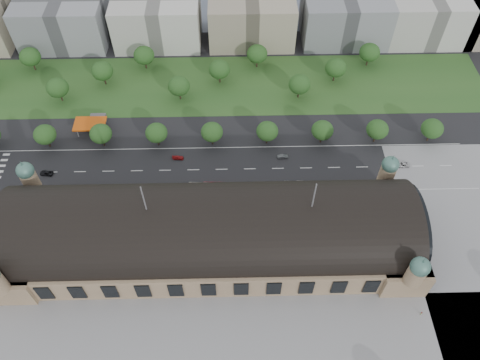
{
  "coord_description": "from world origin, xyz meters",
  "views": [
    {
      "loc": [
        9.08,
        -89.62,
        152.48
      ],
      "look_at": [
        11.47,
        20.89,
        14.0
      ],
      "focal_mm": 35.0,
      "sensor_mm": 36.0,
      "label": 1
    }
  ],
  "objects_px": {
    "parked_car_4": "(78,197)",
    "bus_east": "(297,185)",
    "parked_car_1": "(94,195)",
    "traffic_car_6": "(402,165)",
    "pedestrian_0": "(421,313)",
    "petrol_station": "(94,121)",
    "parked_car_2": "(50,197)",
    "parked_car_0": "(14,197)",
    "parked_car_5": "(125,200)",
    "parked_car_6": "(117,202)",
    "bus_mid": "(205,187)",
    "parked_car_3": "(114,195)",
    "traffic_car_3": "(178,158)",
    "traffic_car_2": "(47,173)",
    "bus_west": "(219,187)",
    "traffic_car_5": "(283,157)"
  },
  "relations": [
    {
      "from": "traffic_car_6",
      "to": "parked_car_1",
      "type": "bearing_deg",
      "value": -85.2
    },
    {
      "from": "traffic_car_2",
      "to": "bus_west",
      "type": "height_order",
      "value": "bus_west"
    },
    {
      "from": "traffic_car_6",
      "to": "pedestrian_0",
      "type": "relative_size",
      "value": 3.52
    },
    {
      "from": "pedestrian_0",
      "to": "parked_car_4",
      "type": "bearing_deg",
      "value": 164.74
    },
    {
      "from": "parked_car_0",
      "to": "bus_mid",
      "type": "distance_m",
      "value": 77.17
    },
    {
      "from": "parked_car_2",
      "to": "parked_car_1",
      "type": "bearing_deg",
      "value": 55.21
    },
    {
      "from": "traffic_car_2",
      "to": "bus_east",
      "type": "height_order",
      "value": "bus_east"
    },
    {
      "from": "bus_mid",
      "to": "pedestrian_0",
      "type": "distance_m",
      "value": 92.56
    },
    {
      "from": "traffic_car_3",
      "to": "parked_car_5",
      "type": "xyz_separation_m",
      "value": [
        -20.08,
        -22.21,
        0.06
      ]
    },
    {
      "from": "petrol_station",
      "to": "parked_car_1",
      "type": "bearing_deg",
      "value": -81.23
    },
    {
      "from": "parked_car_0",
      "to": "bus_east",
      "type": "relative_size",
      "value": 0.36
    },
    {
      "from": "parked_car_4",
      "to": "bus_east",
      "type": "bearing_deg",
      "value": 69.16
    },
    {
      "from": "traffic_car_5",
      "to": "bus_east",
      "type": "height_order",
      "value": "bus_east"
    },
    {
      "from": "bus_east",
      "to": "pedestrian_0",
      "type": "height_order",
      "value": "bus_east"
    },
    {
      "from": "traffic_car_2",
      "to": "parked_car_3",
      "type": "relative_size",
      "value": 1.4
    },
    {
      "from": "parked_car_0",
      "to": "pedestrian_0",
      "type": "distance_m",
      "value": 160.62
    },
    {
      "from": "traffic_car_6",
      "to": "traffic_car_2",
      "type": "bearing_deg",
      "value": -90.59
    },
    {
      "from": "parked_car_3",
      "to": "bus_west",
      "type": "height_order",
      "value": "bus_west"
    },
    {
      "from": "traffic_car_3",
      "to": "parked_car_4",
      "type": "distance_m",
      "value": 44.01
    },
    {
      "from": "parked_car_0",
      "to": "parked_car_1",
      "type": "bearing_deg",
      "value": 58.73
    },
    {
      "from": "parked_car_2",
      "to": "parked_car_6",
      "type": "relative_size",
      "value": 1.04
    },
    {
      "from": "parked_car_3",
      "to": "traffic_car_3",
      "type": "bearing_deg",
      "value": 99.86
    },
    {
      "from": "parked_car_1",
      "to": "parked_car_6",
      "type": "relative_size",
      "value": 1.12
    },
    {
      "from": "parked_car_0",
      "to": "parked_car_5",
      "type": "bearing_deg",
      "value": 55.12
    },
    {
      "from": "bus_west",
      "to": "traffic_car_2",
      "type": "bearing_deg",
      "value": 85.69
    },
    {
      "from": "petrol_station",
      "to": "bus_mid",
      "type": "height_order",
      "value": "petrol_station"
    },
    {
      "from": "parked_car_4",
      "to": "bus_west",
      "type": "height_order",
      "value": "bus_west"
    },
    {
      "from": "traffic_car_5",
      "to": "parked_car_3",
      "type": "height_order",
      "value": "traffic_car_5"
    },
    {
      "from": "petrol_station",
      "to": "parked_car_0",
      "type": "xyz_separation_m",
      "value": [
        -26.09,
        -40.52,
        -2.27
      ]
    },
    {
      "from": "parked_car_5",
      "to": "parked_car_6",
      "type": "distance_m",
      "value": 3.19
    },
    {
      "from": "traffic_car_3",
      "to": "parked_car_6",
      "type": "xyz_separation_m",
      "value": [
        -23.02,
        -23.45,
        0.06
      ]
    },
    {
      "from": "traffic_car_3",
      "to": "parked_car_5",
      "type": "height_order",
      "value": "parked_car_5"
    },
    {
      "from": "petrol_station",
      "to": "bus_east",
      "type": "xyz_separation_m",
      "value": [
        88.85,
        -37.66,
        -1.37
      ]
    },
    {
      "from": "parked_car_6",
      "to": "bus_mid",
      "type": "height_order",
      "value": "bus_mid"
    },
    {
      "from": "parked_car_3",
      "to": "pedestrian_0",
      "type": "xyz_separation_m",
      "value": [
        111.38,
        -52.66,
        0.14
      ]
    },
    {
      "from": "bus_mid",
      "to": "bus_east",
      "type": "bearing_deg",
      "value": -86.33
    },
    {
      "from": "parked_car_1",
      "to": "bus_east",
      "type": "distance_m",
      "value": 82.68
    },
    {
      "from": "parked_car_0",
      "to": "parked_car_6",
      "type": "bearing_deg",
      "value": 53.21
    },
    {
      "from": "parked_car_1",
      "to": "parked_car_4",
      "type": "height_order",
      "value": "parked_car_1"
    },
    {
      "from": "parked_car_5",
      "to": "parked_car_4",
      "type": "bearing_deg",
      "value": -132.24
    },
    {
      "from": "traffic_car_2",
      "to": "traffic_car_3",
      "type": "bearing_deg",
      "value": 105.61
    },
    {
      "from": "traffic_car_3",
      "to": "traffic_car_6",
      "type": "bearing_deg",
      "value": -89.6
    },
    {
      "from": "parked_car_3",
      "to": "parked_car_6",
      "type": "height_order",
      "value": "parked_car_6"
    },
    {
      "from": "petrol_station",
      "to": "parked_car_5",
      "type": "bearing_deg",
      "value": -66.23
    },
    {
      "from": "parked_car_3",
      "to": "parked_car_0",
      "type": "bearing_deg",
      "value": -118.04
    },
    {
      "from": "traffic_car_2",
      "to": "parked_car_2",
      "type": "distance_m",
      "value": 13.27
    },
    {
      "from": "traffic_car_5",
      "to": "parked_car_5",
      "type": "distance_m",
      "value": 69.03
    },
    {
      "from": "petrol_station",
      "to": "parked_car_2",
      "type": "bearing_deg",
      "value": -105.76
    },
    {
      "from": "bus_mid",
      "to": "pedestrian_0",
      "type": "relative_size",
      "value": 8.24
    },
    {
      "from": "traffic_car_2",
      "to": "parked_car_2",
      "type": "xyz_separation_m",
      "value": [
        4.21,
        -12.58,
        0.03
      ]
    }
  ]
}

